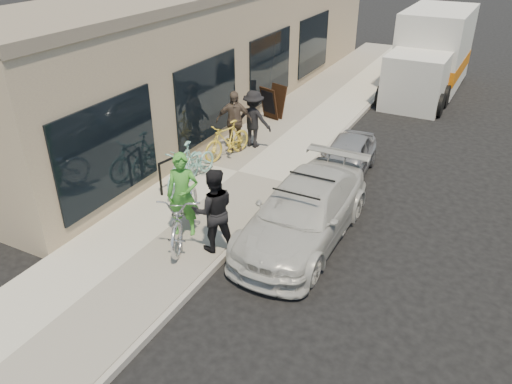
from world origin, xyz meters
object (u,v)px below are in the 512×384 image
(sedan_silver, at_px, (346,158))
(cruiser_bike_b, at_px, (193,164))
(woman_rider, at_px, (183,195))
(moving_truck, at_px, (431,56))
(cruiser_bike_c, at_px, (227,140))
(tandem_bike, at_px, (185,212))
(bystander_a, at_px, (254,119))
(sedan_white, at_px, (304,212))
(cruiser_bike_a, at_px, (184,167))
(bike_rack, at_px, (169,172))
(bystander_b, at_px, (234,121))
(sandwich_board, at_px, (273,102))
(man_standing, at_px, (214,210))

(sedan_silver, bearing_deg, cruiser_bike_b, -149.40)
(woman_rider, bearing_deg, moving_truck, 56.10)
(sedan_silver, xyz_separation_m, cruiser_bike_b, (-3.28, -2.29, 0.08))
(woman_rider, bearing_deg, cruiser_bike_c, 83.85)
(cruiser_bike_c, bearing_deg, tandem_bike, -56.34)
(woman_rider, distance_m, bystander_a, 4.83)
(sedan_white, xyz_separation_m, cruiser_bike_a, (-3.38, 0.54, 0.06))
(bike_rack, distance_m, moving_truck, 12.49)
(sedan_silver, bearing_deg, cruiser_bike_c, -172.28)
(bike_rack, distance_m, bystander_b, 2.95)
(sedan_white, bearing_deg, bystander_b, 137.75)
(moving_truck, height_order, tandem_bike, moving_truck)
(woman_rider, xyz_separation_m, bystander_b, (-1.23, 4.29, -0.04))
(woman_rider, relative_size, cruiser_bike_a, 1.00)
(cruiser_bike_a, distance_m, cruiser_bike_b, 0.46)
(sandwich_board, height_order, bystander_b, bystander_b)
(bystander_b, bearing_deg, sedan_white, -71.93)
(sandwich_board, distance_m, bystander_b, 2.87)
(tandem_bike, height_order, cruiser_bike_b, tandem_bike)
(bike_rack, relative_size, sedan_silver, 0.28)
(sandwich_board, distance_m, sedan_silver, 4.38)
(bystander_a, bearing_deg, sedan_silver, 174.16)
(bike_rack, xyz_separation_m, tandem_bike, (1.49, -1.47, 0.07))
(cruiser_bike_c, bearing_deg, cruiser_bike_b, -76.94)
(sedan_silver, distance_m, woman_rider, 4.91)
(tandem_bike, xyz_separation_m, man_standing, (0.75, -0.09, 0.29))
(sedan_white, relative_size, cruiser_bike_b, 2.63)
(sedan_silver, relative_size, tandem_bike, 1.35)
(sandwich_board, relative_size, cruiser_bike_c, 0.64)
(cruiser_bike_c, distance_m, bystander_a, 1.10)
(bystander_a, bearing_deg, sandwich_board, -76.97)
(sedan_silver, bearing_deg, sedan_white, -91.82)
(man_standing, height_order, cruiser_bike_b, man_standing)
(cruiser_bike_a, bearing_deg, moving_truck, 62.72)
(sandwich_board, distance_m, cruiser_bike_a, 5.44)
(cruiser_bike_a, bearing_deg, sandwich_board, 82.51)
(bike_rack, xyz_separation_m, moving_truck, (3.88, 11.85, 0.68))
(cruiser_bike_a, bearing_deg, cruiser_bike_c, 79.56)
(woman_rider, height_order, cruiser_bike_b, woman_rider)
(cruiser_bike_c, bearing_deg, man_standing, -47.45)
(sedan_white, xyz_separation_m, man_standing, (-1.35, -1.35, 0.39))
(sedan_silver, relative_size, cruiser_bike_b, 1.80)
(bystander_a, bearing_deg, woman_rider, 100.68)
(sedan_white, bearing_deg, bike_rack, 176.85)
(sedan_silver, distance_m, cruiser_bike_a, 4.24)
(moving_truck, bearing_deg, cruiser_bike_b, -107.64)
(sandwich_board, relative_size, sedan_silver, 0.36)
(cruiser_bike_b, xyz_separation_m, bystander_a, (0.37, 2.61, 0.39))
(sandwich_board, relative_size, moving_truck, 0.17)
(cruiser_bike_c, bearing_deg, moving_truck, 84.61)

